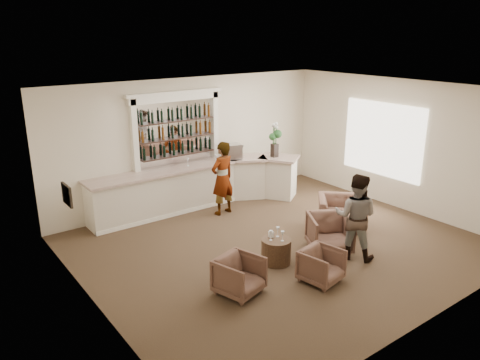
# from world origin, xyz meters

# --- Properties ---
(ground) EXTENTS (8.00, 8.00, 0.00)m
(ground) POSITION_xyz_m (0.00, 0.00, 0.00)
(ground) COLOR brown
(ground) RESTS_ON ground
(room_shell) EXTENTS (8.04, 7.02, 3.32)m
(room_shell) POSITION_xyz_m (0.16, 0.71, 2.34)
(room_shell) COLOR #F0E3C7
(room_shell) RESTS_ON ground
(bar_counter) EXTENTS (5.72, 1.80, 1.14)m
(bar_counter) POSITION_xyz_m (-0.16, 3.00, 0.57)
(bar_counter) COLOR white
(bar_counter) RESTS_ON ground
(back_bar_alcove) EXTENTS (2.64, 0.25, 3.00)m
(back_bar_alcove) POSITION_xyz_m (-0.50, 3.41, 2.03)
(back_bar_alcove) COLOR white
(back_bar_alcove) RESTS_ON ground
(cocktail_table) EXTENTS (0.59, 0.59, 0.50)m
(cocktail_table) POSITION_xyz_m (-0.57, -0.55, 0.25)
(cocktail_table) COLOR brown
(cocktail_table) RESTS_ON ground
(sommelier) EXTENTS (0.73, 0.53, 1.86)m
(sommelier) POSITION_xyz_m (0.08, 2.25, 0.93)
(sommelier) COLOR gray
(sommelier) RESTS_ON ground
(guest) EXTENTS (1.02, 1.08, 1.77)m
(guest) POSITION_xyz_m (0.85, -1.30, 0.88)
(guest) COLOR gray
(guest) RESTS_ON ground
(armchair_left) EXTENTS (0.90, 0.92, 0.68)m
(armchair_left) POSITION_xyz_m (-1.84, -1.04, 0.34)
(armchair_left) COLOR brown
(armchair_left) RESTS_ON ground
(armchair_center) EXTENTS (0.80, 0.81, 0.63)m
(armchair_center) POSITION_xyz_m (-0.40, -1.61, 0.32)
(armchair_center) COLOR brown
(armchair_center) RESTS_ON ground
(armchair_right) EXTENTS (1.16, 1.17, 0.79)m
(armchair_right) POSITION_xyz_m (0.67, -0.81, 0.39)
(armchair_right) COLOR brown
(armchair_right) RESTS_ON ground
(armchair_far) EXTENTS (1.45, 1.45, 0.71)m
(armchair_far) POSITION_xyz_m (1.84, -0.11, 0.36)
(armchair_far) COLOR brown
(armchair_far) RESTS_ON ground
(espresso_machine) EXTENTS (0.55, 0.50, 0.40)m
(espresso_machine) POSITION_xyz_m (0.91, 2.98, 1.34)
(espresso_machine) COLOR #B9B9BE
(espresso_machine) RESTS_ON bar_counter
(flower_vase) EXTENTS (0.25, 0.25, 0.95)m
(flower_vase) POSITION_xyz_m (1.95, 2.45, 1.67)
(flower_vase) COLOR black
(flower_vase) RESTS_ON bar_counter
(wine_glass_bar_left) EXTENTS (0.07, 0.07, 0.21)m
(wine_glass_bar_left) POSITION_xyz_m (0.35, 2.93, 1.25)
(wine_glass_bar_left) COLOR white
(wine_glass_bar_left) RESTS_ON bar_counter
(wine_glass_bar_right) EXTENTS (0.07, 0.07, 0.21)m
(wine_glass_bar_right) POSITION_xyz_m (-0.40, 3.08, 1.25)
(wine_glass_bar_right) COLOR white
(wine_glass_bar_right) RESTS_ON bar_counter
(wine_glass_tbl_a) EXTENTS (0.07, 0.07, 0.21)m
(wine_glass_tbl_a) POSITION_xyz_m (-0.69, -0.52, 0.60)
(wine_glass_tbl_a) COLOR white
(wine_glass_tbl_a) RESTS_ON cocktail_table
(wine_glass_tbl_b) EXTENTS (0.07, 0.07, 0.21)m
(wine_glass_tbl_b) POSITION_xyz_m (-0.47, -0.47, 0.60)
(wine_glass_tbl_b) COLOR white
(wine_glass_tbl_b) RESTS_ON cocktail_table
(wine_glass_tbl_c) EXTENTS (0.07, 0.07, 0.21)m
(wine_glass_tbl_c) POSITION_xyz_m (-0.53, -0.68, 0.60)
(wine_glass_tbl_c) COLOR white
(wine_glass_tbl_c) RESTS_ON cocktail_table
(napkin_holder) EXTENTS (0.08, 0.08, 0.12)m
(napkin_holder) POSITION_xyz_m (-0.59, -0.41, 0.56)
(napkin_holder) COLOR silver
(napkin_holder) RESTS_ON cocktail_table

